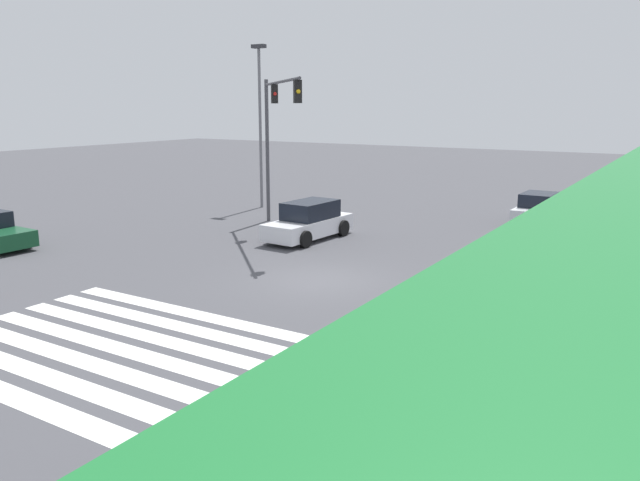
% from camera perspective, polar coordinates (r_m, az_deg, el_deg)
% --- Properties ---
extents(ground_plane, '(130.68, 130.68, 0.00)m').
position_cam_1_polar(ground_plane, '(20.92, 0.00, -3.68)').
color(ground_plane, '#47474C').
extents(crosswalk_markings, '(11.50, 6.30, 0.01)m').
position_cam_1_polar(crosswalk_markings, '(15.32, -15.38, -10.25)').
color(crosswalk_markings, silver).
rests_on(crosswalk_markings, ground_plane).
extents(traffic_signal_mast, '(5.86, 5.86, 6.96)m').
position_cam_1_polar(traffic_signal_mast, '(28.77, -4.14, 10.88)').
color(traffic_signal_mast, '#47474C').
rests_on(traffic_signal_mast, ground_plane).
extents(car_1, '(4.91, 2.32, 1.59)m').
position_cam_1_polar(car_1, '(22.77, 24.42, -1.64)').
color(car_1, silver).
rests_on(car_1, ground_plane).
extents(car_3, '(1.99, 4.41, 1.58)m').
position_cam_1_polar(car_3, '(32.31, 19.39, 2.64)').
color(car_3, silver).
rests_on(car_3, ground_plane).
extents(car_4, '(2.18, 4.74, 1.66)m').
position_cam_1_polar(car_4, '(27.21, -1.01, 1.75)').
color(car_4, silver).
rests_on(car_4, ground_plane).
extents(street_light_pole_b, '(0.80, 0.36, 8.98)m').
position_cam_1_polar(street_light_pole_b, '(35.57, -5.51, 11.52)').
color(street_light_pole_b, slate).
rests_on(street_light_pole_b, ground_plane).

